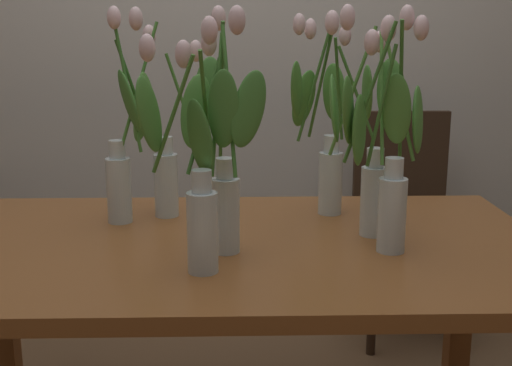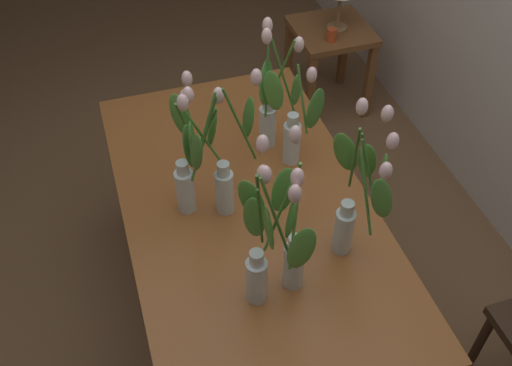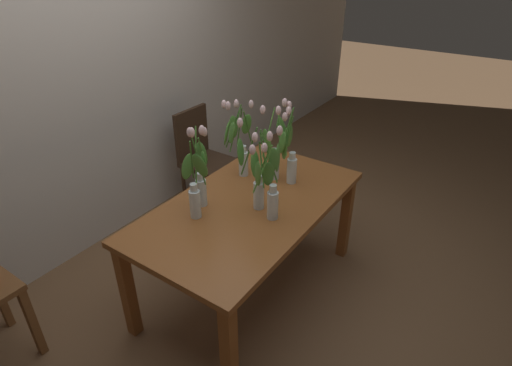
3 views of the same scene
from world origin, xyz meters
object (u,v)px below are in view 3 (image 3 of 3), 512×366
object	(u,v)px
tulip_vase_2	(261,176)
tulip_vase_4	(288,155)
tulip_vase_5	(267,192)
dining_chair	(201,154)
tulip_vase_1	(195,188)
dining_table	(249,214)
tulip_vase_6	(201,180)
tulip_vase_3	(239,144)
tulip_vase_0	(277,151)

from	to	relation	value
tulip_vase_2	tulip_vase_4	bearing A→B (deg)	5.66
tulip_vase_5	dining_chair	distance (m)	1.52
tulip_vase_1	tulip_vase_5	world-z (taller)	tulip_vase_1
dining_table	tulip_vase_4	size ratio (longest dim) A/B	2.76
tulip_vase_1	tulip_vase_6	world-z (taller)	tulip_vase_6
tulip_vase_3	tulip_vase_4	xyz separation A→B (m)	(0.08, -0.35, -0.02)
tulip_vase_2	tulip_vase_5	size ratio (longest dim) A/B	1.11
tulip_vase_0	tulip_vase_4	world-z (taller)	tulip_vase_4
tulip_vase_2	tulip_vase_3	world-z (taller)	tulip_vase_2
dining_chair	tulip_vase_5	bearing A→B (deg)	-122.69
tulip_vase_6	tulip_vase_5	bearing A→B (deg)	-75.40
tulip_vase_0	tulip_vase_3	distance (m)	0.27
dining_table	tulip_vase_3	distance (m)	0.52
dining_table	dining_chair	size ratio (longest dim) A/B	1.72
tulip_vase_3	tulip_vase_1	bearing A→B (deg)	-170.91
tulip_vase_2	dining_chair	size ratio (longest dim) A/B	0.62
tulip_vase_2	tulip_vase_6	size ratio (longest dim) A/B	0.99
tulip_vase_1	tulip_vase_3	world-z (taller)	tulip_vase_1
tulip_vase_1	tulip_vase_5	size ratio (longest dim) A/B	1.11
tulip_vase_0	tulip_vase_1	distance (m)	0.67
tulip_vase_0	tulip_vase_3	xyz separation A→B (m)	(-0.09, 0.26, 0.02)
tulip_vase_0	dining_chair	xyz separation A→B (m)	(0.34, 1.02, -0.43)
tulip_vase_4	dining_chair	xyz separation A→B (m)	(0.35, 1.11, -0.43)
tulip_vase_0	tulip_vase_2	xyz separation A→B (m)	(-0.39, -0.13, 0.03)
tulip_vase_0	tulip_vase_4	bearing A→B (deg)	-93.69
tulip_vase_0	tulip_vase_4	size ratio (longest dim) A/B	0.98
tulip_vase_5	dining_chair	xyz separation A→B (m)	(0.79, 1.23, -0.40)
tulip_vase_0	tulip_vase_4	distance (m)	0.09
tulip_vase_0	tulip_vase_6	world-z (taller)	tulip_vase_6
tulip_vase_1	tulip_vase_3	size ratio (longest dim) A/B	1.02
tulip_vase_3	tulip_vase_5	xyz separation A→B (m)	(-0.36, -0.47, -0.05)
dining_table	tulip_vase_1	bearing A→B (deg)	146.35
tulip_vase_0	tulip_vase_2	distance (m)	0.41
tulip_vase_1	dining_chair	size ratio (longest dim) A/B	0.62
tulip_vase_3	tulip_vase_5	bearing A→B (deg)	-127.52
dining_table	tulip_vase_3	world-z (taller)	tulip_vase_3
dining_table	tulip_vase_5	bearing A→B (deg)	-112.81
dining_table	tulip_vase_5	size ratio (longest dim) A/B	3.06
tulip_vase_1	dining_chair	xyz separation A→B (m)	(1.00, 0.85, -0.40)
tulip_vase_0	tulip_vase_3	size ratio (longest dim) A/B	1.00
tulip_vase_0	tulip_vase_6	xyz separation A→B (m)	(-0.56, 0.21, -0.03)
dining_table	tulip_vase_3	xyz separation A→B (m)	(0.28, 0.28, 0.33)
tulip_vase_2	tulip_vase_1	bearing A→B (deg)	132.24
tulip_vase_1	tulip_vase_2	size ratio (longest dim) A/B	1.00
tulip_vase_1	tulip_vase_4	size ratio (longest dim) A/B	1.00
tulip_vase_4	tulip_vase_5	xyz separation A→B (m)	(-0.44, -0.12, -0.03)
tulip_vase_3	tulip_vase_4	size ratio (longest dim) A/B	0.98
dining_table	tulip_vase_2	distance (m)	0.35
tulip_vase_0	tulip_vase_6	distance (m)	0.59
dining_table	dining_chair	world-z (taller)	dining_chair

